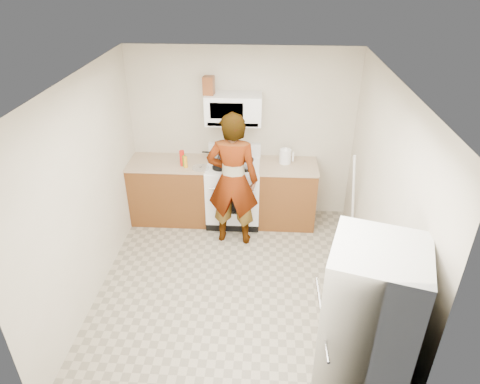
# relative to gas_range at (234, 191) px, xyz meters

# --- Properties ---
(floor) EXTENTS (3.60, 3.60, 0.00)m
(floor) POSITION_rel_gas_range_xyz_m (0.10, -1.48, -0.49)
(floor) COLOR gray
(floor) RESTS_ON ground
(back_wall) EXTENTS (3.20, 0.02, 2.50)m
(back_wall) POSITION_rel_gas_range_xyz_m (0.10, 0.31, 0.76)
(back_wall) COLOR beige
(back_wall) RESTS_ON floor
(right_wall) EXTENTS (0.02, 3.60, 2.50)m
(right_wall) POSITION_rel_gas_range_xyz_m (1.69, -1.48, 0.76)
(right_wall) COLOR beige
(right_wall) RESTS_ON floor
(cabinet_left) EXTENTS (1.12, 0.62, 0.90)m
(cabinet_left) POSITION_rel_gas_range_xyz_m (-0.94, 0.01, -0.04)
(cabinet_left) COLOR brown
(cabinet_left) RESTS_ON floor
(counter_left) EXTENTS (1.14, 0.64, 0.03)m
(counter_left) POSITION_rel_gas_range_xyz_m (-0.94, 0.01, 0.43)
(counter_left) COLOR tan
(counter_left) RESTS_ON cabinet_left
(cabinet_right) EXTENTS (0.80, 0.62, 0.90)m
(cabinet_right) POSITION_rel_gas_range_xyz_m (0.78, 0.01, -0.04)
(cabinet_right) COLOR brown
(cabinet_right) RESTS_ON floor
(counter_right) EXTENTS (0.82, 0.64, 0.03)m
(counter_right) POSITION_rel_gas_range_xyz_m (0.78, 0.01, 0.43)
(counter_right) COLOR tan
(counter_right) RESTS_ON cabinet_right
(gas_range) EXTENTS (0.76, 0.65, 1.13)m
(gas_range) POSITION_rel_gas_range_xyz_m (0.00, 0.00, 0.00)
(gas_range) COLOR white
(gas_range) RESTS_ON floor
(microwave) EXTENTS (0.76, 0.38, 0.40)m
(microwave) POSITION_rel_gas_range_xyz_m (0.00, 0.13, 1.21)
(microwave) COLOR white
(microwave) RESTS_ON back_wall
(person) EXTENTS (0.71, 0.49, 1.87)m
(person) POSITION_rel_gas_range_xyz_m (0.03, -0.51, 0.45)
(person) COLOR tan
(person) RESTS_ON floor
(fridge) EXTENTS (0.87, 0.87, 1.70)m
(fridge) POSITION_rel_gas_range_xyz_m (1.30, -2.93, 0.36)
(fridge) COLOR silver
(fridge) RESTS_ON floor
(kettle) EXTENTS (0.22, 0.22, 0.20)m
(kettle) POSITION_rel_gas_range_xyz_m (0.73, 0.08, 0.55)
(kettle) COLOR white
(kettle) RESTS_ON counter_right
(jug) EXTENTS (0.15, 0.15, 0.24)m
(jug) POSITION_rel_gas_range_xyz_m (-0.32, 0.10, 1.53)
(jug) COLOR brown
(jug) RESTS_ON microwave
(saucepan) EXTENTS (0.23, 0.23, 0.12)m
(saucepan) POSITION_rel_gas_range_xyz_m (-0.22, 0.12, 0.53)
(saucepan) COLOR #B8B9BD
(saucepan) RESTS_ON gas_range
(tray) EXTENTS (0.26, 0.18, 0.05)m
(tray) POSITION_rel_gas_range_xyz_m (0.14, -0.13, 0.47)
(tray) COLOR white
(tray) RESTS_ON gas_range
(bottle_spray) EXTENTS (0.08, 0.08, 0.22)m
(bottle_spray) POSITION_rel_gas_range_xyz_m (-0.71, -0.10, 0.56)
(bottle_spray) COLOR red
(bottle_spray) RESTS_ON counter_left
(bottle_hot_sauce) EXTENTS (0.06, 0.06, 0.16)m
(bottle_hot_sauce) POSITION_rel_gas_range_xyz_m (-0.65, -0.16, 0.53)
(bottle_hot_sauce) COLOR orange
(bottle_hot_sauce) RESTS_ON counter_left
(bottle_green_cap) EXTENTS (0.07, 0.07, 0.16)m
(bottle_green_cap) POSITION_rel_gas_range_xyz_m (-0.68, -0.11, 0.53)
(bottle_green_cap) COLOR #1F8E19
(bottle_green_cap) RESTS_ON counter_left
(pot_lid) EXTENTS (0.26, 0.26, 0.01)m
(pot_lid) POSITION_rel_gas_range_xyz_m (-0.44, -0.17, 0.46)
(pot_lid) COLOR white
(pot_lid) RESTS_ON counter_left
(broom) EXTENTS (0.21, 0.25, 1.37)m
(broom) POSITION_rel_gas_range_xyz_m (1.63, -0.49, 0.21)
(broom) COLOR white
(broom) RESTS_ON floor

